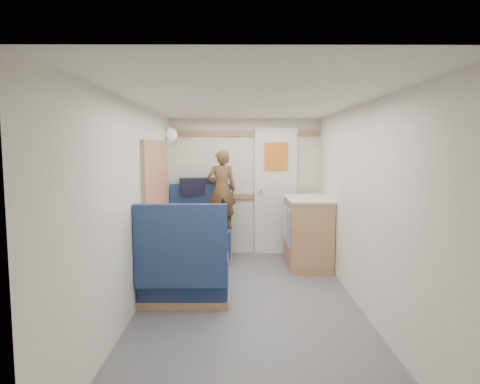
{
  "coord_description": "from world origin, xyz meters",
  "views": [
    {
      "loc": [
        -0.11,
        -4.06,
        1.58
      ],
      "look_at": [
        -0.08,
        0.9,
        1.06
      ],
      "focal_mm": 32.0,
      "sensor_mm": 36.0,
      "label": 1
    }
  ],
  "objects_px": {
    "dinette_table": "(193,232)",
    "beer_glass": "(212,213)",
    "bench_far": "(200,238)",
    "tray": "(197,223)",
    "tumbler_right": "(202,212)",
    "pepper_grinder": "(201,214)",
    "person": "(222,190)",
    "tumbler_left": "(169,220)",
    "dome_light": "(170,135)",
    "wine_glass": "(195,209)",
    "galley_counter": "(307,231)",
    "orange_fruit": "(202,216)",
    "cheese_block": "(197,219)",
    "tumbler_mid": "(182,212)",
    "bench_near": "(184,275)",
    "duffel_bag": "(197,186)",
    "bread_loaf": "(213,211)"
  },
  "relations": [
    {
      "from": "dinette_table",
      "to": "beer_glass",
      "type": "bearing_deg",
      "value": 38.45
    },
    {
      "from": "person",
      "to": "tumbler_left",
      "type": "relative_size",
      "value": 9.89
    },
    {
      "from": "beer_glass",
      "to": "bread_loaf",
      "type": "xyz_separation_m",
      "value": [
        0.0,
        0.16,
        -0.0
      ]
    },
    {
      "from": "dinette_table",
      "to": "bench_far",
      "type": "height_order",
      "value": "bench_far"
    },
    {
      "from": "galley_counter",
      "to": "dome_light",
      "type": "bearing_deg",
      "value": 170.82
    },
    {
      "from": "dome_light",
      "to": "bread_loaf",
      "type": "relative_size",
      "value": 0.86
    },
    {
      "from": "person",
      "to": "tumbler_mid",
      "type": "bearing_deg",
      "value": 43.3
    },
    {
      "from": "tumbler_mid",
      "to": "tumbler_right",
      "type": "bearing_deg",
      "value": -2.12
    },
    {
      "from": "bench_far",
      "to": "bench_near",
      "type": "xyz_separation_m",
      "value": [
        0.0,
        -1.73,
        0.0
      ]
    },
    {
      "from": "dinette_table",
      "to": "person",
      "type": "bearing_deg",
      "value": 68.8
    },
    {
      "from": "dome_light",
      "to": "orange_fruit",
      "type": "xyz_separation_m",
      "value": [
        0.51,
        -0.92,
        -0.97
      ]
    },
    {
      "from": "dome_light",
      "to": "person",
      "type": "height_order",
      "value": "dome_light"
    },
    {
      "from": "tumbler_left",
      "to": "tumbler_right",
      "type": "bearing_deg",
      "value": 61.01
    },
    {
      "from": "bench_far",
      "to": "tray",
      "type": "xyz_separation_m",
      "value": [
        0.08,
        -1.19,
        0.43
      ]
    },
    {
      "from": "galley_counter",
      "to": "tumbler_right",
      "type": "height_order",
      "value": "galley_counter"
    },
    {
      "from": "dinette_table",
      "to": "beer_glass",
      "type": "height_order",
      "value": "beer_glass"
    },
    {
      "from": "person",
      "to": "orange_fruit",
      "type": "relative_size",
      "value": 13.88
    },
    {
      "from": "person",
      "to": "duffel_bag",
      "type": "xyz_separation_m",
      "value": [
        -0.37,
        0.3,
        0.02
      ]
    },
    {
      "from": "bench_near",
      "to": "beer_glass",
      "type": "height_order",
      "value": "bench_near"
    },
    {
      "from": "bench_near",
      "to": "duffel_bag",
      "type": "relative_size",
      "value": 2.13
    },
    {
      "from": "cheese_block",
      "to": "tumbler_right",
      "type": "xyz_separation_m",
      "value": [
        0.02,
        0.4,
        0.02
      ]
    },
    {
      "from": "galley_counter",
      "to": "cheese_block",
      "type": "height_order",
      "value": "galley_counter"
    },
    {
      "from": "galley_counter",
      "to": "wine_glass",
      "type": "xyz_separation_m",
      "value": [
        -1.44,
        -0.56,
        0.38
      ]
    },
    {
      "from": "bench_far",
      "to": "beer_glass",
      "type": "relative_size",
      "value": 10.02
    },
    {
      "from": "dome_light",
      "to": "wine_glass",
      "type": "relative_size",
      "value": 1.19
    },
    {
      "from": "galley_counter",
      "to": "tumbler_right",
      "type": "bearing_deg",
      "value": -165.48
    },
    {
      "from": "cheese_block",
      "to": "bread_loaf",
      "type": "bearing_deg",
      "value": 74.28
    },
    {
      "from": "galley_counter",
      "to": "orange_fruit",
      "type": "distance_m",
      "value": 1.52
    },
    {
      "from": "dinette_table",
      "to": "pepper_grinder",
      "type": "xyz_separation_m",
      "value": [
        0.09,
        0.08,
        0.2
      ]
    },
    {
      "from": "tumbler_right",
      "to": "pepper_grinder",
      "type": "relative_size",
      "value": 1.18
    },
    {
      "from": "dinette_table",
      "to": "cheese_block",
      "type": "distance_m",
      "value": 0.29
    },
    {
      "from": "dome_light",
      "to": "tray",
      "type": "distance_m",
      "value": 1.63
    },
    {
      "from": "tray",
      "to": "bread_loaf",
      "type": "bearing_deg",
      "value": 77.98
    },
    {
      "from": "dome_light",
      "to": "pepper_grinder",
      "type": "distance_m",
      "value": 1.34
    },
    {
      "from": "wine_glass",
      "to": "tumbler_mid",
      "type": "relative_size",
      "value": 1.55
    },
    {
      "from": "dinette_table",
      "to": "tumbler_mid",
      "type": "relative_size",
      "value": 8.47
    },
    {
      "from": "bench_near",
      "to": "tumbler_mid",
      "type": "relative_size",
      "value": 9.67
    },
    {
      "from": "tray",
      "to": "orange_fruit",
      "type": "bearing_deg",
      "value": 82.09
    },
    {
      "from": "tumbler_mid",
      "to": "cheese_block",
      "type": "bearing_deg",
      "value": -61.98
    },
    {
      "from": "tumbler_left",
      "to": "tumbler_mid",
      "type": "height_order",
      "value": "tumbler_left"
    },
    {
      "from": "bench_far",
      "to": "dome_light",
      "type": "xyz_separation_m",
      "value": [
        -0.39,
        -0.01,
        1.45
      ]
    },
    {
      "from": "tumbler_mid",
      "to": "pepper_grinder",
      "type": "height_order",
      "value": "tumbler_mid"
    },
    {
      "from": "bench_near",
      "to": "galley_counter",
      "type": "xyz_separation_m",
      "value": [
        1.47,
        1.41,
        0.17
      ]
    },
    {
      "from": "bench_near",
      "to": "tray",
      "type": "relative_size",
      "value": 2.94
    },
    {
      "from": "duffel_bag",
      "to": "pepper_grinder",
      "type": "height_order",
      "value": "duffel_bag"
    },
    {
      "from": "tumbler_right",
      "to": "pepper_grinder",
      "type": "distance_m",
      "value": 0.12
    },
    {
      "from": "tumbler_right",
      "to": "pepper_grinder",
      "type": "bearing_deg",
      "value": -89.49
    },
    {
      "from": "pepper_grinder",
      "to": "galley_counter",
      "type": "bearing_deg",
      "value": 18.95
    },
    {
      "from": "tumbler_right",
      "to": "galley_counter",
      "type": "bearing_deg",
      "value": 14.52
    },
    {
      "from": "tray",
      "to": "wine_glass",
      "type": "xyz_separation_m",
      "value": [
        -0.05,
        0.32,
        0.11
      ]
    }
  ]
}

